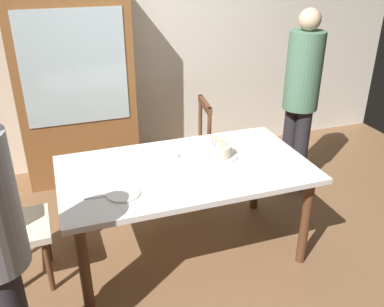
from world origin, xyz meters
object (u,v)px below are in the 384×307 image
Objects in this scene: birthday_cake at (219,151)px; plate_far_side at (165,155)px; dining_table at (186,177)px; chair_upholstered at (0,221)px; chair_spindle_back at (187,152)px; plate_near_celebrant at (123,193)px; china_cabinet at (76,88)px; person_guest at (301,92)px.

birthday_cake is 1.27× the size of plate_far_side.
dining_table is 0.26m from plate_far_side.
birthday_cake is (0.29, 0.07, 0.13)m from dining_table.
plate_far_side is 1.23m from chair_upholstered.
plate_far_side is 0.23× the size of chair_spindle_back.
dining_table is 0.89m from chair_spindle_back.
chair_spindle_back reaches higher than plate_near_celebrant.
birthday_cake is 0.84m from plate_near_celebrant.
plate_near_celebrant is 0.23× the size of chair_spindle_back.
chair_upholstered is (-1.20, -0.15, -0.23)m from plate_far_side.
china_cabinet is (0.68, 1.48, 0.42)m from chair_upholstered.
plate_near_celebrant reaches higher than dining_table.
chair_spindle_back and chair_upholstered have the same top height.
birthday_cake is 0.15× the size of china_cabinet.
chair_spindle_back is at bearing 169.68° from person_guest.
birthday_cake is at bearing -89.23° from chair_spindle_back.
china_cabinet reaches higher than plate_far_side.
chair_spindle_back is (0.37, 0.59, -0.31)m from plate_far_side.
birthday_cake reaches higher than dining_table.
chair_spindle_back is at bearing 57.95° from plate_far_side.
chair_spindle_back is 1.73m from chair_upholstered.
dining_table is at bearing -3.41° from chair_upholstered.
dining_table is 1.89× the size of chair_spindle_back.
plate_far_side is at bearing 47.94° from plate_near_celebrant.
birthday_cake is at bearing -152.20° from person_guest.
dining_table is at bearing -68.15° from plate_far_side.
plate_near_celebrant is 0.60m from plate_far_side.
person_guest reaches higher than dining_table.
plate_near_celebrant is at bearing -20.74° from chair_upholstered.
chair_upholstered is (-1.29, 0.08, -0.14)m from dining_table.
person_guest is at bearing 24.92° from plate_near_celebrant.
chair_spindle_back is (0.28, 0.81, -0.22)m from dining_table.
chair_upholstered reaches higher than birthday_cake.
plate_near_celebrant is (-0.49, -0.22, 0.09)m from dining_table.
china_cabinet is (-0.12, 1.78, 0.19)m from plate_near_celebrant.
birthday_cake is at bearing 14.51° from dining_table.
chair_spindle_back is 1.19m from person_guest.
chair_spindle_back is 0.55× the size of person_guest.
birthday_cake reaches higher than plate_near_celebrant.
dining_table is at bearing 24.39° from plate_near_celebrant.
plate_near_celebrant is (-0.78, -0.30, -0.04)m from birthday_cake.
plate_near_celebrant is 2.02m from person_guest.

